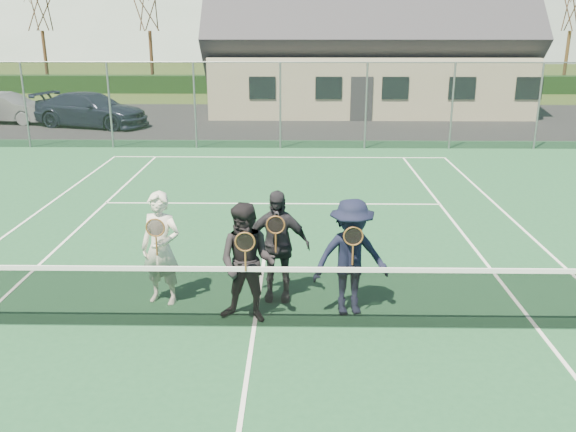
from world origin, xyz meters
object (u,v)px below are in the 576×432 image
(player_c, at_px, (276,245))
(player_d, at_px, (351,257))
(car_c, at_px, (91,110))
(tennis_net, at_px, (254,294))
(clubhouse, at_px, (366,30))
(player_a, at_px, (161,248))
(player_b, at_px, (247,263))
(car_b, at_px, (7,108))

(player_c, height_order, player_d, same)
(player_c, bearing_deg, player_d, -23.74)
(car_c, relative_size, player_d, 2.78)
(tennis_net, relative_size, player_c, 6.49)
(tennis_net, xyz_separation_m, clubhouse, (4.00, 24.00, 3.45))
(player_a, height_order, player_b, same)
(clubhouse, height_order, player_d, clubhouse)
(car_b, bearing_deg, player_c, -136.46)
(car_b, bearing_deg, player_b, -138.39)
(player_a, bearing_deg, tennis_net, -29.33)
(player_a, xyz_separation_m, player_d, (2.91, -0.33, -0.00))
(tennis_net, height_order, player_d, player_d)
(car_c, height_order, tennis_net, car_c)
(tennis_net, distance_m, player_c, 1.11)
(car_b, distance_m, tennis_net, 22.89)
(tennis_net, distance_m, player_b, 0.47)
(car_b, relative_size, clubhouse, 0.26)
(car_b, xyz_separation_m, tennis_net, (12.43, -19.23, -0.13))
(clubhouse, bearing_deg, player_b, -99.80)
(car_b, relative_size, player_b, 2.24)
(player_a, bearing_deg, car_c, 111.30)
(player_d, bearing_deg, clubhouse, 83.74)
(car_c, bearing_deg, player_c, -137.12)
(player_a, bearing_deg, player_d, -6.48)
(car_c, distance_m, player_a, 18.69)
(car_b, distance_m, player_b, 22.63)
(car_b, xyz_separation_m, car_c, (4.15, -0.98, 0.06))
(tennis_net, xyz_separation_m, player_b, (-0.10, 0.24, 0.38))
(car_b, bearing_deg, tennis_net, -138.51)
(car_c, xyz_separation_m, clubhouse, (12.28, 5.75, 3.26))
(car_c, height_order, player_d, player_d)
(tennis_net, height_order, player_b, player_b)
(tennis_net, bearing_deg, player_a, 150.67)
(tennis_net, xyz_separation_m, player_c, (0.29, 1.00, 0.38))
(car_b, distance_m, clubhouse, 17.43)
(car_b, xyz_separation_m, player_d, (13.85, -18.72, 0.26))
(tennis_net, bearing_deg, player_d, 19.58)
(car_b, height_order, clubhouse, clubhouse)
(tennis_net, bearing_deg, car_b, 122.88)
(clubhouse, bearing_deg, player_d, -96.26)
(player_a, relative_size, player_b, 1.00)
(player_b, height_order, player_d, same)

